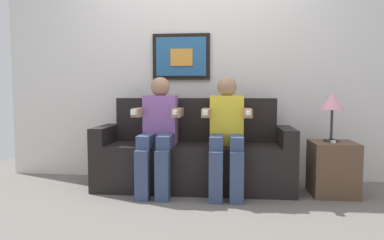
% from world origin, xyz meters
% --- Properties ---
extents(ground_plane, '(5.64, 5.64, 0.00)m').
position_xyz_m(ground_plane, '(0.00, 0.00, 0.00)').
color(ground_plane, '#66605B').
extents(back_wall_assembly, '(4.34, 0.10, 2.60)m').
position_xyz_m(back_wall_assembly, '(-0.00, 0.76, 1.30)').
color(back_wall_assembly, silver).
rests_on(back_wall_assembly, ground_plane).
extents(couch, '(1.94, 0.58, 0.90)m').
position_xyz_m(couch, '(0.00, 0.33, 0.31)').
color(couch, black).
rests_on(couch, ground_plane).
extents(person_on_left, '(0.46, 0.56, 1.11)m').
position_xyz_m(person_on_left, '(-0.33, 0.16, 0.61)').
color(person_on_left, '#8C59A5').
rests_on(person_on_left, ground_plane).
extents(person_on_right, '(0.46, 0.56, 1.11)m').
position_xyz_m(person_on_right, '(0.33, 0.16, 0.61)').
color(person_on_right, yellow).
rests_on(person_on_right, ground_plane).
extents(side_table_right, '(0.40, 0.40, 0.50)m').
position_xyz_m(side_table_right, '(1.32, 0.22, 0.25)').
color(side_table_right, brown).
rests_on(side_table_right, ground_plane).
extents(table_lamp, '(0.22, 0.22, 0.46)m').
position_xyz_m(table_lamp, '(1.31, 0.26, 0.86)').
color(table_lamp, '#333338').
rests_on(table_lamp, side_table_right).
extents(spare_remote_on_table, '(0.04, 0.13, 0.02)m').
position_xyz_m(spare_remote_on_table, '(1.30, 0.21, 0.51)').
color(spare_remote_on_table, white).
rests_on(spare_remote_on_table, side_table_right).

